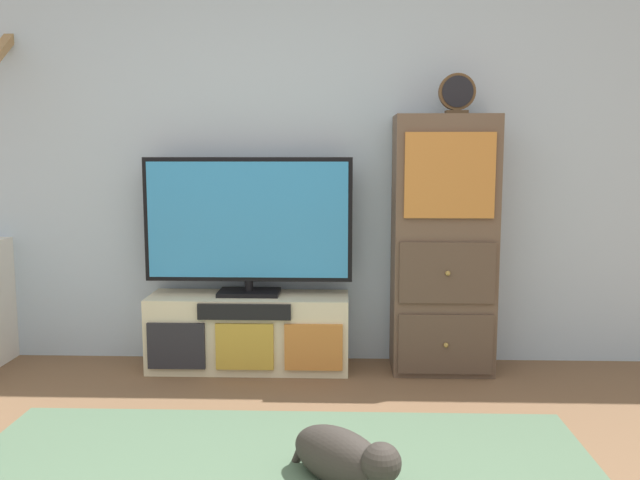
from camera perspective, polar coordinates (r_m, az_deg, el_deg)
back_wall at (r=4.10m, az=-1.60°, el=8.50°), size 6.40×0.12×2.70m
media_console at (r=4.00m, az=-6.11°, el=-7.86°), size 1.18×0.38×0.44m
television at (r=3.90m, az=-6.20°, el=1.50°), size 1.22×0.22×0.81m
side_cabinet at (r=3.91m, az=10.54°, el=-0.48°), size 0.58×0.38×1.49m
desk_clock at (r=3.89m, az=11.69°, el=12.18°), size 0.21×0.08×0.23m
dog at (r=2.68m, az=2.11°, el=-18.16°), size 0.46×0.44×0.23m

